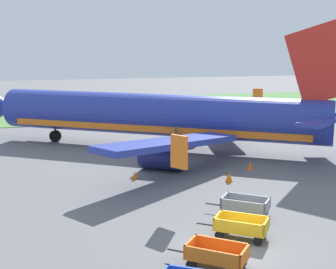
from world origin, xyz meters
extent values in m
plane|color=slate|center=(0.00, 0.00, 0.00)|extent=(220.00, 220.00, 0.00)
cube|color=#518442|center=(0.00, 51.03, 0.03)|extent=(220.00, 28.00, 0.06)
cylinder|color=#28389E|center=(1.41, 22.05, 3.15)|extent=(27.11, 19.56, 3.70)
cube|color=orange|center=(1.41, 22.05, 2.13)|extent=(24.50, 17.76, 0.56)
cone|color=#28389E|center=(-12.38, 31.11, 3.15)|extent=(4.67, 4.79, 3.63)
cube|color=#28389E|center=(0.28, 12.81, 2.48)|extent=(12.17, 9.54, 1.35)
cube|color=orange|center=(-1.10, 5.93, 3.43)|extent=(0.79, 1.02, 1.90)
cylinder|color=navy|center=(0.11, 14.79, 1.13)|extent=(3.83, 3.51, 2.10)
cube|color=#28389E|center=(9.45, 26.76, 2.48)|extent=(5.10, 13.26, 1.35)
cube|color=orange|center=(15.21, 30.76, 3.43)|extent=(1.12, 0.41, 1.90)
cylinder|color=navy|center=(7.56, 26.14, 1.13)|extent=(3.83, 3.51, 2.10)
cube|color=red|center=(12.95, 14.47, 7.90)|extent=(5.19, 3.58, 6.88)
cube|color=#28389E|center=(11.36, 11.69, 3.75)|extent=(5.18, 4.66, 0.24)
cube|color=#28389E|center=(14.87, 17.04, 3.75)|extent=(3.11, 5.49, 0.24)
cylinder|color=#4C4C51|center=(-7.36, 27.82, 1.57)|extent=(0.20, 0.20, 2.04)
cylinder|color=black|center=(-7.36, 27.82, 0.55)|extent=(1.17, 0.98, 1.10)
cylinder|color=#4C4C51|center=(2.30, 18.84, 1.57)|extent=(0.20, 0.20, 2.04)
cylinder|color=black|center=(2.30, 18.84, 0.55)|extent=(1.17, 0.98, 1.10)
cylinder|color=#4C4C51|center=(4.71, 22.52, 1.57)|extent=(0.20, 0.20, 2.04)
cylinder|color=black|center=(4.71, 22.52, 0.55)|extent=(1.17, 0.98, 1.10)
cube|color=orange|center=(-1.52, -1.43, 0.48)|extent=(2.82, 2.67, 0.08)
cube|color=orange|center=(-1.93, -1.93, 0.80)|extent=(2.00, 1.66, 0.55)
cube|color=orange|center=(-1.10, -0.92, 0.80)|extent=(2.00, 1.66, 0.55)
cube|color=orange|center=(-2.45, -0.67, 0.80)|extent=(0.96, 1.15, 0.55)
cube|color=orange|center=(-0.59, -2.19, 0.80)|extent=(0.96, 1.15, 0.55)
cylinder|color=#2D2D33|center=(-2.91, -0.29, 0.44)|extent=(0.82, 0.70, 0.08)
cylinder|color=black|center=(-2.60, -1.27, 0.22)|extent=(0.44, 0.40, 0.44)
cylinder|color=black|center=(-1.89, -0.40, 0.22)|extent=(0.44, 0.40, 0.44)
cylinder|color=black|center=(-0.44, -1.59, 0.22)|extent=(0.44, 0.40, 0.44)
cube|color=gold|center=(0.76, 1.31, 0.48)|extent=(2.84, 2.62, 0.08)
cube|color=gold|center=(0.37, 0.79, 0.80)|extent=(2.06, 1.58, 0.55)
cube|color=gold|center=(1.15, 1.83, 0.80)|extent=(2.06, 1.58, 0.55)
cube|color=gold|center=(-0.20, 2.03, 0.80)|extent=(0.92, 1.18, 0.55)
cube|color=gold|center=(1.72, 0.59, 0.80)|extent=(0.92, 1.18, 0.55)
cylinder|color=#2D2D33|center=(-0.68, 2.39, 0.44)|extent=(0.85, 0.66, 0.08)
cylinder|color=black|center=(-0.32, 1.42, 0.22)|extent=(0.45, 0.39, 0.44)
cylinder|color=black|center=(0.35, 2.32, 0.22)|extent=(0.45, 0.39, 0.44)
cylinder|color=black|center=(1.18, 0.30, 0.22)|extent=(0.45, 0.39, 0.44)
cylinder|color=black|center=(1.85, 1.20, 0.22)|extent=(0.45, 0.39, 0.44)
cube|color=gray|center=(2.18, 4.06, 0.48)|extent=(2.83, 2.65, 0.08)
cube|color=gray|center=(1.77, 3.55, 0.80)|extent=(2.02, 1.63, 0.55)
cube|color=gray|center=(2.58, 4.57, 0.80)|extent=(2.02, 1.63, 0.55)
cube|color=gray|center=(1.24, 4.81, 0.80)|extent=(0.95, 1.16, 0.55)
cube|color=gray|center=(3.12, 3.32, 0.80)|extent=(0.95, 1.16, 0.55)
cylinder|color=#2D2D33|center=(0.77, 5.18, 0.44)|extent=(0.83, 0.68, 0.08)
cylinder|color=black|center=(1.10, 4.21, 0.22)|extent=(0.44, 0.40, 0.44)
cylinder|color=black|center=(1.79, 5.08, 0.22)|extent=(0.44, 0.40, 0.44)
cylinder|color=black|center=(2.57, 3.04, 0.22)|extent=(0.44, 0.40, 0.44)
cylinder|color=black|center=(3.26, 3.92, 0.22)|extent=(0.44, 0.40, 0.44)
cone|color=orange|center=(3.82, 10.60, 0.35)|extent=(0.53, 0.53, 0.69)
cone|color=orange|center=(6.62, 13.36, 0.30)|extent=(0.45, 0.45, 0.60)
cone|color=orange|center=(-2.36, 12.85, 0.28)|extent=(0.42, 0.42, 0.56)
camera|label=1|loc=(-8.31, -19.37, 9.42)|focal=51.57mm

